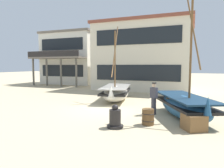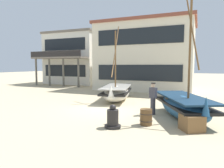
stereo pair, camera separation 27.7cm
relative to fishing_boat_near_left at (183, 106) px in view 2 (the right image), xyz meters
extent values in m
plane|color=tan|center=(-4.39, 0.37, -0.61)|extent=(120.00, 120.00, 0.00)
ellipsoid|color=#23517A|center=(-0.01, 0.02, -0.07)|extent=(3.43, 4.82, 1.07)
cube|color=black|center=(-0.01, 0.02, 0.06)|extent=(3.37, 4.66, 0.13)
cube|color=#132C43|center=(-0.01, 0.02, 0.42)|extent=(3.43, 4.76, 0.07)
cone|color=#23517A|center=(0.94, -1.96, 0.41)|extent=(0.43, 0.43, 0.75)
cylinder|color=brown|center=(0.24, -0.50, 2.75)|extent=(0.10, 0.10, 5.21)
cylinder|color=brown|center=(0.24, -0.50, 3.90)|extent=(0.91, 1.81, 4.26)
cube|color=brown|center=(-0.16, 0.33, 0.30)|extent=(1.45, 0.81, 0.06)
ellipsoid|color=silver|center=(-4.86, 3.35, -0.08)|extent=(2.70, 4.81, 1.06)
cube|color=black|center=(-4.86, 3.35, 0.05)|extent=(2.67, 4.63, 0.13)
cube|color=gray|center=(-4.86, 3.35, 0.41)|extent=(2.73, 4.73, 0.07)
cone|color=silver|center=(-4.39, 1.22, 0.40)|extent=(0.42, 0.42, 0.74)
cylinder|color=brown|center=(-4.74, 2.79, 2.24)|extent=(0.10, 0.10, 4.22)
cylinder|color=brown|center=(-4.74, 2.79, 3.05)|extent=(0.69, 2.83, 3.70)
cube|color=brown|center=(-4.93, 3.68, 0.29)|extent=(1.67, 0.52, 0.06)
cylinder|color=#33333D|center=(-1.52, 0.10, -0.17)|extent=(0.26, 0.26, 0.88)
cube|color=#383842|center=(-1.52, 0.10, 0.54)|extent=(0.42, 0.34, 0.54)
sphere|color=beige|center=(-1.52, 0.10, 0.93)|extent=(0.22, 0.22, 0.22)
cylinder|color=#2D2823|center=(-1.52, 0.10, 1.05)|extent=(0.24, 0.24, 0.05)
cylinder|color=black|center=(-2.58, -2.81, -0.56)|extent=(0.69, 0.69, 0.10)
cylinder|color=black|center=(-2.58, -2.81, -0.18)|extent=(0.48, 0.48, 0.66)
sphere|color=black|center=(-2.58, -2.81, 0.23)|extent=(0.27, 0.27, 0.27)
cylinder|color=brown|center=(-1.39, -1.92, -0.26)|extent=(0.52, 0.52, 0.70)
torus|color=black|center=(-1.39, -1.92, -0.10)|extent=(0.56, 0.56, 0.03)
torus|color=black|center=(-1.39, -1.92, -0.41)|extent=(0.56, 0.56, 0.03)
cube|color=brown|center=(0.46, -1.98, -0.29)|extent=(1.06, 1.06, 0.64)
cube|color=beige|center=(-4.71, 11.75, 2.81)|extent=(9.75, 6.91, 6.84)
cube|color=brown|center=(-4.71, 11.75, 6.38)|extent=(10.14, 7.19, 0.30)
cube|color=black|center=(-4.71, 8.26, 1.27)|extent=(8.19, 0.06, 1.50)
cube|color=black|center=(-4.71, 8.26, 4.69)|extent=(8.19, 0.06, 1.50)
cube|color=silver|center=(-15.63, 14.37, 2.82)|extent=(7.50, 5.08, 6.85)
cube|color=#70665B|center=(-15.63, 14.37, 6.39)|extent=(7.80, 5.28, 0.30)
cube|color=black|center=(-15.63, 11.80, 1.28)|extent=(6.30, 0.06, 1.51)
cube|color=black|center=(-15.63, 11.80, 4.70)|extent=(6.30, 0.06, 1.51)
cube|color=#70665B|center=(-15.63, 10.80, 2.92)|extent=(7.50, 2.06, 0.20)
cylinder|color=#666056|center=(-18.84, 10.08, 1.11)|extent=(0.24, 0.24, 3.43)
cylinder|color=#666056|center=(-16.70, 10.08, 1.11)|extent=(0.24, 0.24, 3.43)
cylinder|color=#666056|center=(-14.56, 10.08, 1.11)|extent=(0.24, 0.24, 3.43)
cylinder|color=#666056|center=(-12.42, 10.08, 1.11)|extent=(0.24, 0.24, 3.43)
cube|color=black|center=(-15.63, 9.82, 3.37)|extent=(7.50, 0.08, 0.70)
camera|label=1|loc=(0.36, -10.53, 1.98)|focal=32.57mm
camera|label=2|loc=(0.62, -10.43, 1.98)|focal=32.57mm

